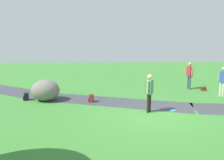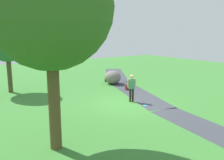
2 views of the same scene
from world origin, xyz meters
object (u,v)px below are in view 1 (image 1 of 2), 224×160
(handbag_on_grass, at_px, (204,89))
(backpack_by_boulder, at_px, (26,97))
(woman_with_handbag, at_px, (189,74))
(passerby_on_path, at_px, (149,90))
(lawn_boulder, at_px, (45,90))
(spare_backpack_on_lawn, at_px, (91,98))
(frisbee_on_grass, at_px, (173,111))
(man_near_boulder, at_px, (223,79))

(handbag_on_grass, distance_m, backpack_by_boulder, 10.76)
(woman_with_handbag, relative_size, passerby_on_path, 1.04)
(lawn_boulder, xyz_separation_m, handbag_on_grass, (-9.54, -1.86, -0.42))
(passerby_on_path, bearing_deg, handbag_on_grass, -137.96)
(passerby_on_path, height_order, spare_backpack_on_lawn, passerby_on_path)
(woman_with_handbag, xyz_separation_m, frisbee_on_grass, (2.54, 4.45, -1.03))
(man_near_boulder, distance_m, backpack_by_boulder, 11.06)
(passerby_on_path, relative_size, handbag_on_grass, 5.03)
(lawn_boulder, bearing_deg, handbag_on_grass, -168.94)
(passerby_on_path, xyz_separation_m, handbag_on_grass, (-4.43, -4.00, -0.85))
(woman_with_handbag, xyz_separation_m, spare_backpack_on_lawn, (6.34, 2.82, -0.85))
(man_near_boulder, relative_size, frisbee_on_grass, 6.79)
(lawn_boulder, height_order, frisbee_on_grass, lawn_boulder)
(passerby_on_path, relative_size, frisbee_on_grass, 6.82)
(man_near_boulder, height_order, passerby_on_path, passerby_on_path)
(lawn_boulder, bearing_deg, woman_with_handbag, -164.59)
(woman_with_handbag, distance_m, frisbee_on_grass, 5.22)
(backpack_by_boulder, relative_size, spare_backpack_on_lawn, 1.00)
(lawn_boulder, height_order, backpack_by_boulder, lawn_boulder)
(lawn_boulder, distance_m, frisbee_on_grass, 6.59)
(lawn_boulder, xyz_separation_m, man_near_boulder, (-9.96, -0.51, 0.42))
(lawn_boulder, relative_size, man_near_boulder, 1.09)
(handbag_on_grass, relative_size, frisbee_on_grass, 1.36)
(woman_with_handbag, xyz_separation_m, backpack_by_boulder, (9.86, 2.32, -0.85))
(handbag_on_grass, bearing_deg, woman_with_handbag, -36.57)
(handbag_on_grass, bearing_deg, frisbee_on_grass, 49.79)
(woman_with_handbag, bearing_deg, handbag_on_grass, 143.43)
(woman_with_handbag, distance_m, backpack_by_boulder, 10.16)
(spare_backpack_on_lawn, distance_m, frisbee_on_grass, 4.14)
(man_near_boulder, xyz_separation_m, frisbee_on_grass, (3.71, 2.54, -0.97))
(handbag_on_grass, bearing_deg, backpack_by_boulder, 9.43)
(spare_backpack_on_lawn, bearing_deg, man_near_boulder, -173.12)
(woman_with_handbag, height_order, backpack_by_boulder, woman_with_handbag)
(passerby_on_path, bearing_deg, woman_with_handbag, -128.94)
(backpack_by_boulder, xyz_separation_m, spare_backpack_on_lawn, (-3.52, 0.50, 0.00))
(lawn_boulder, relative_size, backpack_by_boulder, 4.63)
(woman_with_handbag, height_order, man_near_boulder, woman_with_handbag)
(lawn_boulder, relative_size, passerby_on_path, 1.09)
(lawn_boulder, height_order, handbag_on_grass, lawn_boulder)
(man_near_boulder, distance_m, passerby_on_path, 5.52)
(woman_with_handbag, height_order, handbag_on_grass, woman_with_handbag)
(handbag_on_grass, xyz_separation_m, backpack_by_boulder, (10.61, 1.76, 0.05))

